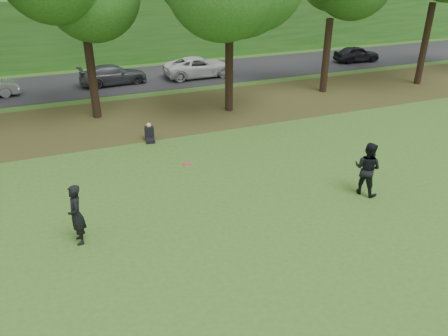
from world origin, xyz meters
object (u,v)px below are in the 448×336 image
player_right (367,169)px  seated_person (150,134)px  player_left (76,215)px  frisbee (187,164)px

player_right → seated_person: bearing=9.8°
player_left → frisbee: 3.59m
player_right → frisbee: size_ratio=5.19×
frisbee → seated_person: (0.45, 7.33, -1.77)m
frisbee → seated_person: bearing=86.5°
player_left → seated_person: bearing=148.8°
player_left → seated_person: 8.15m
player_right → frisbee: bearing=57.2°
frisbee → seated_person: size_ratio=0.46×
player_right → seated_person: size_ratio=2.39×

